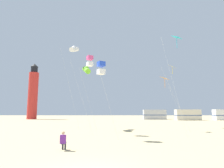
{
  "coord_description": "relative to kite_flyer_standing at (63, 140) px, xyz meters",
  "views": [
    {
      "loc": [
        1.17,
        -7.08,
        2.39
      ],
      "look_at": [
        1.04,
        13.87,
        5.33
      ],
      "focal_mm": 30.95,
      "sensor_mm": 36.0,
      "label": 1
    }
  ],
  "objects": [
    {
      "name": "rv_van_silver",
      "position": [
        15.02,
        44.27,
        0.78
      ],
      "size": [
        6.46,
        2.4,
        2.8
      ],
      "rotation": [
        0.0,
        0.0,
        -0.01
      ],
      "color": "#B7BABF",
      "rests_on": "ground"
    },
    {
      "name": "kite_tube_white",
      "position": [
        -2.6,
        14.89,
        10.73
      ],
      "size": [
        3.05,
        3.01,
        12.05
      ],
      "color": "silver",
      "rests_on": "ground"
    },
    {
      "name": "kite_flyer_standing",
      "position": [
        0.0,
        0.0,
        0.0
      ],
      "size": [
        0.35,
        0.51,
        1.16
      ],
      "rotation": [
        0.0,
        0.0,
        3.17
      ],
      "color": "#722D99",
      "rests_on": "ground"
    },
    {
      "name": "kite_diamond_orange",
      "position": [
        9.6,
        11.58,
        5.62
      ],
      "size": [
        3.27,
        3.18,
        6.68
      ],
      "color": "silver",
      "rests_on": "ground"
    },
    {
      "name": "lighthouse_distant",
      "position": [
        -21.06,
        45.47,
        7.22
      ],
      "size": [
        2.8,
        2.8,
        16.8
      ],
      "color": "red",
      "rests_on": "ground"
    },
    {
      "name": "kite_box_blue",
      "position": [
        2.0,
        4.64,
        5.58
      ],
      "size": [
        1.94,
        1.94,
        6.78
      ],
      "color": "silver",
      "rests_on": "ground"
    },
    {
      "name": "rv_van_cream",
      "position": [
        22.78,
        39.46,
        0.78
      ],
      "size": [
        6.49,
        2.49,
        2.8
      ],
      "rotation": [
        0.0,
        0.0,
        0.02
      ],
      "color": "beige",
      "rests_on": "ground"
    },
    {
      "name": "kite_tube_lime",
      "position": [
        -0.53,
        13.26,
        7.3
      ],
      "size": [
        2.3,
        2.85,
        8.61
      ],
      "color": "silver",
      "rests_on": "ground"
    },
    {
      "name": "kite_box_rainbow",
      "position": [
        0.49,
        8.55,
        7.26
      ],
      "size": [
        2.78,
        2.47,
        8.46
      ],
      "color": "silver",
      "rests_on": "ground"
    },
    {
      "name": "kite_diamond_cyan",
      "position": [
        9.72,
        7.25,
        9.05
      ],
      "size": [
        2.27,
        2.27,
        10.31
      ],
      "color": "silver",
      "rests_on": "ground"
    },
    {
      "name": "kite_diamond_gold",
      "position": [
        12.27,
        17.22,
        8.29
      ],
      "size": [
        2.82,
        2.63,
        9.5
      ],
      "color": "silver",
      "rests_on": "ground"
    }
  ]
}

